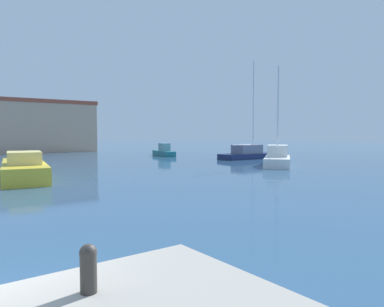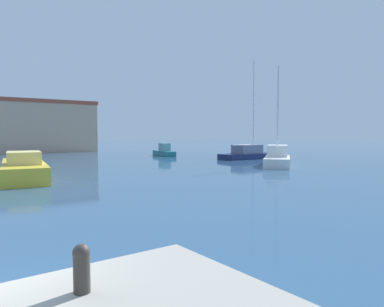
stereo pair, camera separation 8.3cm
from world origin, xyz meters
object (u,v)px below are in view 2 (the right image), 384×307
object	(u,v)px
sailboat_white_outer_mooring	(277,158)
motorboat_teal_distant_north	(164,151)
mooring_bollard	(82,266)
motorboat_yellow_behind_lamppost	(24,169)
sailboat_navy_center_channel	(251,153)

from	to	relation	value
sailboat_white_outer_mooring	motorboat_teal_distant_north	bearing A→B (deg)	91.94
sailboat_white_outer_mooring	mooring_bollard	bearing A→B (deg)	-144.22
sailboat_white_outer_mooring	motorboat_teal_distant_north	distance (m)	16.44
motorboat_teal_distant_north	sailboat_white_outer_mooring	bearing A→B (deg)	-88.06
sailboat_white_outer_mooring	motorboat_yellow_behind_lamppost	distance (m)	19.01
mooring_bollard	sailboat_white_outer_mooring	bearing A→B (deg)	35.78
sailboat_navy_center_channel	motorboat_teal_distant_north	distance (m)	10.50
mooring_bollard	sailboat_white_outer_mooring	size ratio (longest dim) A/B	0.07
sailboat_navy_center_channel	sailboat_white_outer_mooring	world-z (taller)	sailboat_navy_center_channel
sailboat_navy_center_channel	sailboat_white_outer_mooring	xyz separation A→B (m)	(-4.31, -7.13, 0.07)
sailboat_white_outer_mooring	motorboat_teal_distant_north	size ratio (longest dim) A/B	1.79
mooring_bollard	motorboat_yellow_behind_lamppost	xyz separation A→B (m)	(3.66, 19.71, -0.73)
motorboat_yellow_behind_lamppost	mooring_bollard	bearing A→B (deg)	-100.52
motorboat_teal_distant_north	mooring_bollard	bearing A→B (deg)	-123.80
sailboat_navy_center_channel	motorboat_yellow_behind_lamppost	world-z (taller)	sailboat_navy_center_channel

